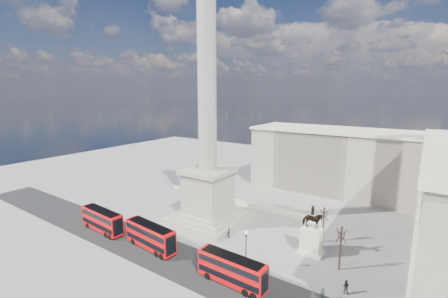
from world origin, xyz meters
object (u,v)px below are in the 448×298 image
nelsons_column (208,159)px  pedestrian_crossing (229,233)px  equestrian_statue (311,237)px  pedestrian_standing (346,287)px  pedestrian_walking (323,294)px  red_bus_c (232,270)px  victorian_lamp (246,248)px  red_bus_a (102,220)px  red_bus_b (151,236)px

nelsons_column → pedestrian_crossing: bearing=-28.3°
equestrian_statue → pedestrian_standing: equestrian_statue is taller
pedestrian_walking → red_bus_c: bearing=-175.0°
victorian_lamp → pedestrian_walking: bearing=-0.3°
pedestrian_standing → equestrian_statue: bearing=-50.0°
pedestrian_standing → red_bus_c: bearing=23.1°
victorian_lamp → pedestrian_standing: size_ratio=3.27×
victorian_lamp → red_bus_c: bearing=-89.3°
red_bus_a → pedestrian_standing: size_ratio=5.48×
nelsons_column → pedestrian_crossing: size_ratio=26.12×
red_bus_a → equestrian_statue: (35.33, 14.40, 0.65)m
red_bus_b → victorian_lamp: 16.95m
red_bus_a → victorian_lamp: size_ratio=1.68×
pedestrian_walking → pedestrian_standing: pedestrian_standing is taller
red_bus_b → red_bus_c: size_ratio=1.05×
pedestrian_walking → pedestrian_standing: (2.08, 3.00, 0.11)m
red_bus_a → pedestrian_walking: red_bus_a is taller
red_bus_b → victorian_lamp: (16.55, 3.38, 1.47)m
red_bus_a → red_bus_c: bearing=3.8°
pedestrian_crossing → equestrian_statue: bearing=-111.5°
pedestrian_standing → pedestrian_crossing: size_ratio=1.01×
nelsons_column → red_bus_c: 24.36m
victorian_lamp → nelsons_column: bearing=143.7°
equestrian_statue → pedestrian_standing: (7.08, -7.39, -1.91)m
victorian_lamp → pedestrian_crossing: (-7.72, 7.20, -2.75)m
nelsons_column → pedestrian_walking: nelsons_column is taller
victorian_lamp → equestrian_statue: size_ratio=0.76×
victorian_lamp → pedestrian_walking: victorian_lamp is taller
red_bus_a → pedestrian_crossing: 24.14m
red_bus_c → pedestrian_standing: size_ratio=5.31×
red_bus_b → pedestrian_walking: bearing=11.9°
nelsons_column → victorian_lamp: (15.61, -11.45, -9.21)m
red_bus_b → nelsons_column: bearing=91.5°
pedestrian_walking → pedestrian_standing: size_ratio=0.88×
victorian_lamp → pedestrian_walking: 11.66m
pedestrian_standing → pedestrian_crossing: bearing=-15.2°
nelsons_column → red_bus_a: size_ratio=4.73×
red_bus_a → equestrian_statue: equestrian_statue is taller
pedestrian_crossing → red_bus_a: bearing=83.7°
nelsons_column → pedestrian_walking: 31.66m
equestrian_statue → pedestrian_walking: 11.71m
red_bus_c → victorian_lamp: victorian_lamp is taller
red_bus_b → red_bus_a: bearing=-171.8°
red_bus_c → equestrian_statue: 15.49m
pedestrian_walking → red_bus_a: bearing=172.3°
red_bus_c → victorian_lamp: (-0.05, 3.81, 1.54)m
red_bus_b → equestrian_statue: (22.85, 13.72, 0.63)m
red_bus_a → pedestrian_standing: bearing=12.7°
victorian_lamp → pedestrian_standing: victorian_lamp is taller
red_bus_b → victorian_lamp: victorian_lamp is taller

